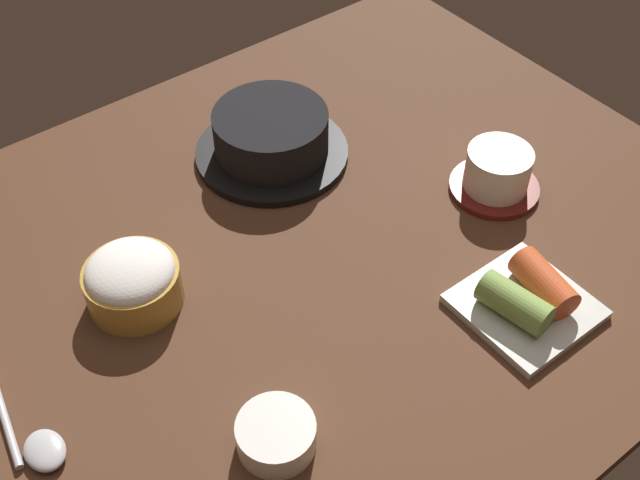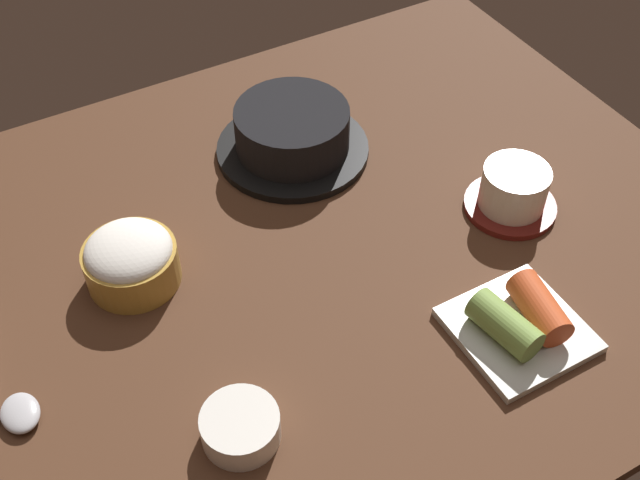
% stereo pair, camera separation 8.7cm
% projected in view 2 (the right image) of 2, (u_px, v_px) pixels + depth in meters
% --- Properties ---
extents(dining_table, '(1.00, 0.76, 0.02)m').
position_uv_depth(dining_table, '(296.00, 259.00, 0.90)').
color(dining_table, '#4C2D1C').
rests_on(dining_table, ground).
extents(stone_pot, '(0.19, 0.19, 0.07)m').
position_uv_depth(stone_pot, '(292.00, 133.00, 0.99)').
color(stone_pot, black).
rests_on(stone_pot, dining_table).
extents(rice_bowl, '(0.10, 0.10, 0.06)m').
position_uv_depth(rice_bowl, '(130.00, 259.00, 0.85)').
color(rice_bowl, '#B78C38').
rests_on(rice_bowl, dining_table).
extents(tea_cup_with_saucer, '(0.11, 0.11, 0.06)m').
position_uv_depth(tea_cup_with_saucer, '(513.00, 191.00, 0.92)').
color(tea_cup_with_saucer, maroon).
rests_on(tea_cup_with_saucer, dining_table).
extents(kimchi_plate, '(0.13, 0.13, 0.05)m').
position_uv_depth(kimchi_plate, '(520.00, 322.00, 0.81)').
color(kimchi_plate, silver).
rests_on(kimchi_plate, dining_table).
extents(side_bowl_near, '(0.07, 0.07, 0.03)m').
position_uv_depth(side_bowl_near, '(240.00, 426.00, 0.73)').
color(side_bowl_near, white).
rests_on(side_bowl_near, dining_table).
extents(spoon, '(0.05, 0.18, 0.01)m').
position_uv_depth(spoon, '(10.00, 395.00, 0.76)').
color(spoon, '#B7B7BC').
rests_on(spoon, dining_table).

